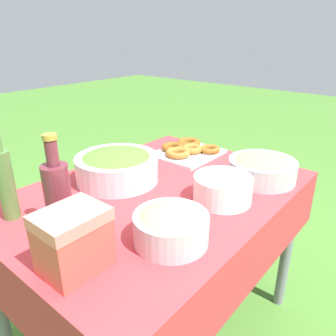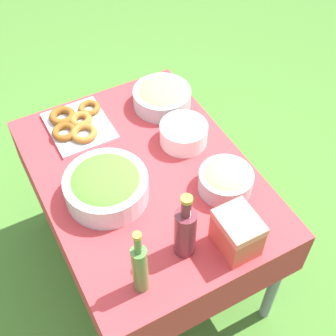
# 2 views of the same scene
# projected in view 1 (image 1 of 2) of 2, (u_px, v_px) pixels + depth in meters

# --- Properties ---
(ground_plane) EXTENTS (14.00, 14.00, 0.00)m
(ground_plane) POSITION_uv_depth(u_px,v_px,m) (159.00, 329.00, 1.57)
(ground_plane) COLOR #477A2D
(picnic_table) EXTENTS (1.18, 0.86, 0.74)m
(picnic_table) POSITION_uv_depth(u_px,v_px,m) (157.00, 214.00, 1.32)
(picnic_table) COLOR #B73338
(picnic_table) RESTS_ON ground_plane
(salad_bowl) EXTENTS (0.34, 0.34, 0.13)m
(salad_bowl) POSITION_uv_depth(u_px,v_px,m) (117.00, 165.00, 1.34)
(salad_bowl) COLOR silver
(salad_bowl) RESTS_ON picnic_table
(pasta_bowl) EXTENTS (0.22, 0.22, 0.11)m
(pasta_bowl) POSITION_uv_depth(u_px,v_px,m) (171.00, 225.00, 0.95)
(pasta_bowl) COLOR #B2B7BC
(pasta_bowl) RESTS_ON picnic_table
(donut_platter) EXTENTS (0.32, 0.30, 0.05)m
(donut_platter) POSITION_uv_depth(u_px,v_px,m) (187.00, 150.00, 1.65)
(donut_platter) COLOR silver
(donut_platter) RESTS_ON picnic_table
(plate_stack) EXTENTS (0.21, 0.21, 0.10)m
(plate_stack) POSITION_uv_depth(u_px,v_px,m) (223.00, 189.00, 1.19)
(plate_stack) COLOR white
(plate_stack) RESTS_ON picnic_table
(olive_oil_bottle) EXTENTS (0.06, 0.06, 0.33)m
(olive_oil_bottle) POSITION_uv_depth(u_px,v_px,m) (5.00, 182.00, 1.05)
(olive_oil_bottle) COLOR #4C7238
(olive_oil_bottle) RESTS_ON picnic_table
(wine_bottle) EXTENTS (0.08, 0.08, 0.32)m
(wine_bottle) POSITION_uv_depth(u_px,v_px,m) (58.00, 196.00, 0.97)
(wine_bottle) COLOR maroon
(wine_bottle) RESTS_ON picnic_table
(bread_bowl) EXTENTS (0.28, 0.28, 0.11)m
(bread_bowl) POSITION_uv_depth(u_px,v_px,m) (262.00, 167.00, 1.35)
(bread_bowl) COLOR #B2B7BC
(bread_bowl) RESTS_ON picnic_table
(cooler_box) EXTENTS (0.17, 0.14, 0.17)m
(cooler_box) POSITION_uv_depth(u_px,v_px,m) (73.00, 241.00, 0.83)
(cooler_box) COLOR #E04C42
(cooler_box) RESTS_ON picnic_table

